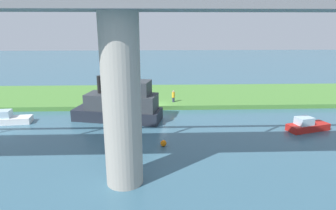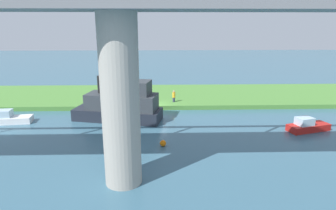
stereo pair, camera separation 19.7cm
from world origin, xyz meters
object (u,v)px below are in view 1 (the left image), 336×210
person_on_bank (173,96)px  marker_buoy (163,143)px  mooring_post (100,102)px  skiff_small (307,125)px  motorboat_red (8,119)px  bridge_pylon (122,103)px  riverboat_paddlewheel (120,104)px

person_on_bank → marker_buoy: size_ratio=2.78×
mooring_post → skiff_small: 21.67m
motorboat_red → bridge_pylon: bearing=137.8°
marker_buoy → skiff_small: bearing=-166.7°
bridge_pylon → motorboat_red: (12.68, -11.52, -4.59)m
bridge_pylon → mooring_post: size_ratio=12.40×
mooring_post → riverboat_paddlewheel: bearing=124.8°
riverboat_paddlewheel → motorboat_red: 11.03m
riverboat_paddlewheel → motorboat_red: riverboat_paddlewheel is taller
mooring_post → riverboat_paddlewheel: (-2.77, 3.98, 0.76)m
riverboat_paddlewheel → skiff_small: (-17.51, 3.65, -1.20)m
person_on_bank → skiff_small: person_on_bank is taller
bridge_pylon → marker_buoy: 7.63m
bridge_pylon → skiff_small: 18.50m
bridge_pylon → mooring_post: 17.27m
mooring_post → motorboat_red: (8.18, 4.63, -0.43)m
bridge_pylon → skiff_small: (-15.77, -8.51, -4.60)m
bridge_pylon → person_on_bank: 18.11m
skiff_small → motorboat_red: bearing=-6.0°
person_on_bank → riverboat_paddlewheel: riverboat_paddlewheel is taller
mooring_post → riverboat_paddlewheel: riverboat_paddlewheel is taller
mooring_post → bridge_pylon: bearing=105.6°
skiff_small → marker_buoy: skiff_small is taller
person_on_bank → motorboat_red: bearing=19.0°
motorboat_red → skiff_small: motorboat_red is taller
bridge_pylon → person_on_bank: (-3.94, -17.25, -3.87)m
mooring_post → skiff_small: (-20.27, 7.64, -0.44)m
mooring_post → marker_buoy: 12.86m
mooring_post → person_on_bank: bearing=-172.5°
bridge_pylon → person_on_bank: bridge_pylon is taller
bridge_pylon → riverboat_paddlewheel: (1.73, -12.16, -3.40)m
mooring_post → skiff_small: size_ratio=0.20×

